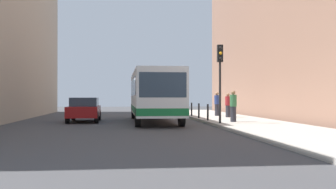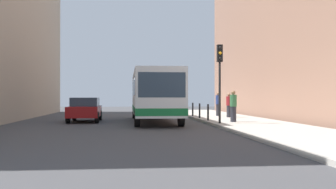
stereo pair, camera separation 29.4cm
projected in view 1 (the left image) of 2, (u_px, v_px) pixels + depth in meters
The scene contains 13 objects.
ground_plane at pixel (151, 125), 21.58m from camera, with size 80.00×80.00×0.00m, color #424244.
sidewalk at pixel (248, 123), 22.21m from camera, with size 4.40×40.00×0.15m, color #ADA89E.
building_right at pixel (317, 10), 26.93m from camera, with size 7.00×32.00×14.70m, color #936B56.
bus at pixel (154, 94), 24.48m from camera, with size 2.56×11.03×3.00m.
car_beside_bus at pixel (84, 109), 24.56m from camera, with size 1.88×4.41×1.48m.
traffic_light at pixel (220, 69), 20.88m from camera, with size 0.28×0.33×4.10m.
bollard_near at pixel (208, 112), 23.36m from camera, with size 0.11×0.11×0.95m, color black.
bollard_mid at pixel (199, 111), 26.05m from camera, with size 0.11×0.11×0.95m, color black.
bollard_far at pixel (192, 109), 28.74m from camera, with size 0.11×0.11×0.95m, color black.
bollard_farthest at pixel (186, 108), 31.43m from camera, with size 0.11×0.11×0.95m, color black.
pedestrian_near_signal at pixel (233, 106), 22.04m from camera, with size 0.38×0.38×1.73m.
pedestrian_mid_sidewalk at pixel (228, 105), 26.96m from camera, with size 0.38×0.38×1.62m.
pedestrian_far_sidewalk at pixel (217, 104), 29.01m from camera, with size 0.38×0.38×1.72m.
Camera 1 is at (-1.59, -21.55, 1.54)m, focal length 42.79 mm.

